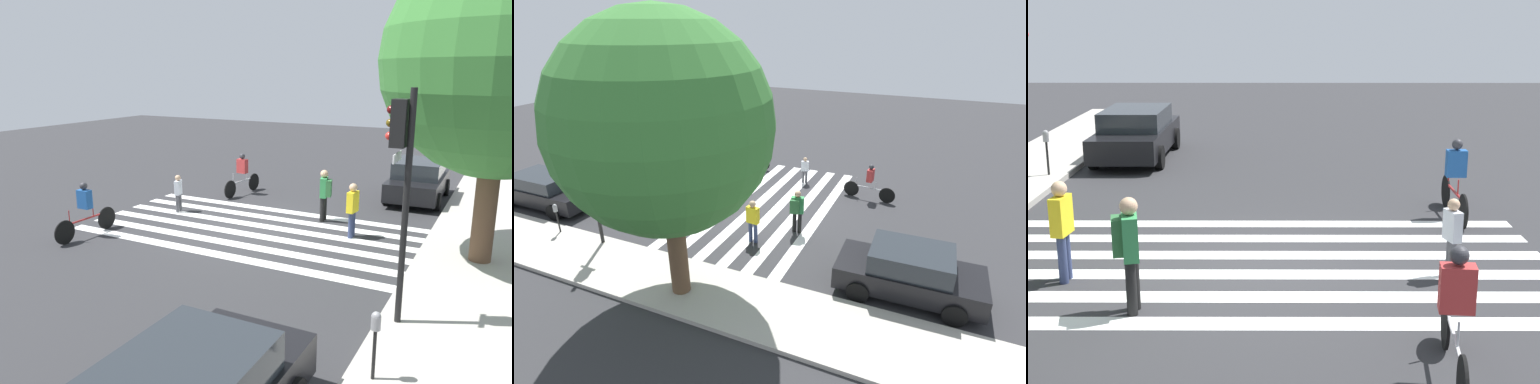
% 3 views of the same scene
% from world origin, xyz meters
% --- Properties ---
extents(ground_plane, '(60.00, 60.00, 0.00)m').
position_xyz_m(ground_plane, '(0.00, 0.00, 0.00)').
color(ground_plane, '#2D2D30').
extents(sidewalk_curb, '(36.00, 2.50, 0.14)m').
position_xyz_m(sidewalk_curb, '(0.00, 6.25, 0.07)').
color(sidewalk_curb, '#ADA89E').
rests_on(sidewalk_curb, ground_plane).
extents(crosswalk_stripes, '(5.08, 10.00, 0.01)m').
position_xyz_m(crosswalk_stripes, '(0.00, 0.00, 0.00)').
color(crosswalk_stripes, white).
rests_on(crosswalk_stripes, ground_plane).
extents(traffic_light, '(0.60, 0.50, 4.51)m').
position_xyz_m(traffic_light, '(4.04, 5.23, 3.16)').
color(traffic_light, black).
rests_on(traffic_light, ground_plane).
extents(parking_meter, '(0.15, 0.15, 1.27)m').
position_xyz_m(parking_meter, '(6.06, 5.43, 0.95)').
color(parking_meter, black).
rests_on(parking_meter, ground_plane).
extents(street_tree, '(5.53, 5.53, 7.81)m').
position_xyz_m(street_tree, '(-0.11, 6.48, 5.02)').
color(street_tree, brown).
rests_on(street_tree, ground_plane).
extents(pedestrian_adult_blue_shirt, '(0.47, 0.25, 1.63)m').
position_xyz_m(pedestrian_adult_blue_shirt, '(-0.74, 2.97, 0.92)').
color(pedestrian_adult_blue_shirt, navy).
rests_on(pedestrian_adult_blue_shirt, ground_plane).
extents(pedestrian_adult_yellow_jacket, '(0.39, 0.26, 1.31)m').
position_xyz_m(pedestrian_adult_yellow_jacket, '(-0.56, -3.16, 0.74)').
color(pedestrian_adult_yellow_jacket, '#4C4C51').
rests_on(pedestrian_adult_yellow_jacket, ground_plane).
extents(pedestrian_child_with_backpack, '(0.50, 0.46, 1.69)m').
position_xyz_m(pedestrian_child_with_backpack, '(-1.92, 1.68, 0.99)').
color(pedestrian_child_with_backpack, black).
rests_on(pedestrian_child_with_backpack, ground_plane).
extents(cyclist_near_curb, '(2.31, 0.42, 1.64)m').
position_xyz_m(cyclist_near_curb, '(-3.82, -2.46, 0.87)').
color(cyclist_near_curb, black).
rests_on(cyclist_near_curb, ground_plane).
extents(cyclist_mid_street, '(2.32, 0.40, 1.64)m').
position_xyz_m(cyclist_mid_street, '(2.84, -3.99, 0.87)').
color(cyclist_mid_street, black).
rests_on(cyclist_mid_street, ground_plane).
extents(car_parked_far_curb, '(4.12, 2.03, 1.52)m').
position_xyz_m(car_parked_far_curb, '(-6.16, 3.84, 0.77)').
color(car_parked_far_curb, black).
rests_on(car_parked_far_curb, ground_plane).
extents(car_parked_silver_sedan, '(4.57, 1.97, 1.44)m').
position_xyz_m(car_parked_silver_sedan, '(8.75, 3.75, 0.74)').
color(car_parked_silver_sedan, black).
rests_on(car_parked_silver_sedan, ground_plane).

